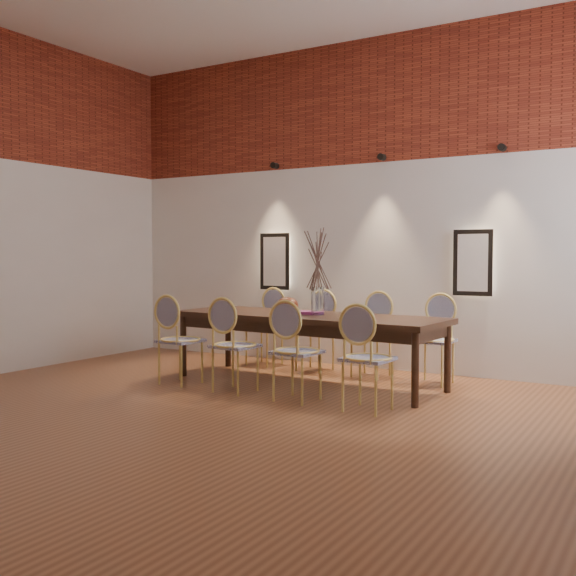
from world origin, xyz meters
The scene contains 21 objects.
floor centered at (0.00, 0.00, -0.01)m, with size 7.00×7.00×0.02m, color brown.
wall_back centered at (0.00, 3.55, 2.00)m, with size 7.00×0.10×4.00m, color silver.
brick_band_back centered at (0.00, 3.48, 3.25)m, with size 7.00×0.02×1.50m, color maroon.
niche_left centered at (-1.30, 3.45, 1.30)m, with size 0.36×0.06×0.66m, color #FFEAC6.
niche_right centered at (1.30, 3.45, 1.30)m, with size 0.36×0.06×0.66m, color #FFEAC6.
spot_fixture_left centered at (-1.30, 3.42, 2.55)m, with size 0.08×0.08×0.10m, color black.
spot_fixture_mid centered at (0.20, 3.42, 2.55)m, with size 0.08×0.08×0.10m, color black.
spot_fixture_right centered at (1.60, 3.42, 2.55)m, with size 0.08×0.08×0.10m, color black.
dining_table centered at (-0.14, 2.20, 0.38)m, with size 3.00×0.97×0.75m, color #371E12.
chair_near_a centered at (-1.31, 1.51, 0.47)m, with size 0.44×0.44×0.94m, color #DEC264, non-canonical shape.
chair_near_b centered at (-0.56, 1.46, 0.47)m, with size 0.44×0.44×0.94m, color #DEC264, non-canonical shape.
chair_near_c centered at (0.19, 1.42, 0.47)m, with size 0.44×0.44×0.94m, color #DEC264, non-canonical shape.
chair_near_d centered at (0.94, 1.37, 0.47)m, with size 0.44×0.44×0.94m, color #DEC264, non-canonical shape.
chair_far_a centered at (-1.22, 3.03, 0.47)m, with size 0.44×0.44×0.94m, color #DEC264, non-canonical shape.
chair_far_b centered at (-0.47, 2.98, 0.47)m, with size 0.44×0.44×0.94m, color #DEC264, non-canonical shape.
chair_far_c centered at (0.28, 2.94, 0.47)m, with size 0.44×0.44×0.94m, color #DEC264, non-canonical shape.
chair_far_d centered at (1.03, 2.89, 0.47)m, with size 0.44×0.44×0.94m, color #DEC264, non-canonical shape.
vase centered at (0.00, 2.19, 0.90)m, with size 0.14×0.14×0.30m, color silver.
dried_branches centered at (0.00, 2.19, 1.35)m, with size 0.50×0.50×0.70m, color #4B342B, non-canonical shape.
bowl centered at (-0.36, 2.16, 0.84)m, with size 0.24×0.24×0.18m, color #5F2916.
book centered at (-0.14, 2.23, 0.77)m, with size 0.26×0.18×0.03m, color #912F72.
Camera 1 is at (3.36, -4.09, 1.39)m, focal length 42.00 mm.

